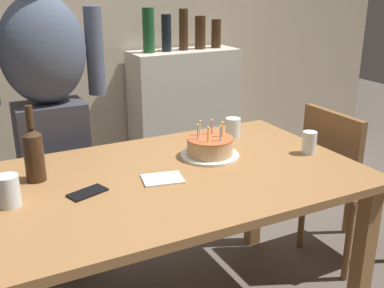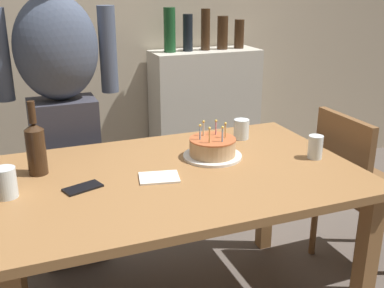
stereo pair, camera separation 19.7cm
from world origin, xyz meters
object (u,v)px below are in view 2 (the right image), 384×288
Objects in this scene: birthday_cake at (212,148)px; wine_bottle at (36,147)px; dining_chair at (355,181)px; water_glass_far at (6,183)px; water_glass_side at (241,129)px; person_man_bearded at (62,108)px; cell_phone at (83,188)px; water_glass_near at (315,147)px; napkin_stack at (159,177)px.

birthday_cake is 0.75m from wine_bottle.
water_glass_far is at bearing 91.63° from dining_chair.
wine_bottle is (-0.98, -0.10, 0.07)m from water_glass_side.
wine_bottle is at bearing 72.13° from person_man_bearded.
wine_bottle is at bearing 173.12° from birthday_cake.
wine_bottle reaches higher than cell_phone.
dining_chair is at bearing -5.21° from wine_bottle.
person_man_bearded is (0.02, 0.73, 0.13)m from cell_phone.
person_man_bearded is at bearing 64.54° from dining_chair.
water_glass_near is 0.06× the size of person_man_bearded.
dining_chair is at bearing -15.96° from cell_phone.
water_glass_near is 0.72m from napkin_stack.
wine_bottle reaches higher than birthday_cake.
water_glass_side reaches higher than cell_phone.
water_glass_near is (0.42, -0.18, 0.01)m from birthday_cake.
wine_bottle is 0.28m from cell_phone.
person_man_bearded is at bearing 69.38° from cell_phone.
water_glass_side is at bearing 153.35° from person_man_bearded.
birthday_cake is at bearing -7.21° from cell_phone.
water_glass_side is 0.65m from dining_chair.
dining_chair reaches higher than water_glass_near.
dining_chair is (1.38, 0.08, -0.23)m from cell_phone.
napkin_stack is at bearing 177.07° from water_glass_near.
napkin_stack is at bearing -154.81° from birthday_cake.
cell_phone is (-0.84, -0.31, -0.05)m from water_glass_side.
cell_phone is at bearing 177.21° from water_glass_near.
napkin_stack is at bearing -21.60° from cell_phone.
birthday_cake is at bearing 157.42° from water_glass_near.
cell_phone is at bearing 177.53° from napkin_stack.
water_glass_near is 0.47m from dining_chair.
water_glass_near reaches higher than napkin_stack.
person_man_bearded is at bearing 134.00° from birthday_cake.
water_glass_far is at bearing 176.49° from water_glass_near.
wine_bottle is (-1.17, 0.27, 0.06)m from water_glass_near.
wine_bottle reaches higher than napkin_stack.
water_glass_near is at bearing -2.93° from napkin_stack.
water_glass_far reaches higher than water_glass_side.
wine_bottle is 0.19× the size of person_man_bearded.
person_man_bearded reaches higher than water_glass_side.
water_glass_side is (-0.18, 0.36, -0.00)m from water_glass_near.
water_glass_side is at bearing 38.02° from birthday_cake.
water_glass_side is 0.06× the size of person_man_bearded.
birthday_cake reaches higher than water_glass_near.
water_glass_far reaches higher than napkin_stack.
water_glass_side reaches higher than napkin_stack.
water_glass_side is 0.92m from person_man_bearded.
water_glass_side is 0.99m from wine_bottle.
cell_phone is at bearing -168.08° from birthday_cake.
water_glass_side is 0.11× the size of dining_chair.
napkin_stack is at bearing 94.73° from dining_chair.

